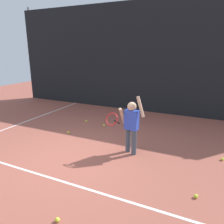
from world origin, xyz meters
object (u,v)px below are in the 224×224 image
(tennis_player, at_px, (131,123))
(tennis_ball_8, at_px, (68,132))
(tennis_ball_1, at_px, (222,159))
(tennis_ball_0, at_px, (196,196))
(tennis_ball_4, at_px, (104,125))
(tennis_ball_2, at_px, (57,220))
(tennis_ball_6, at_px, (86,121))

(tennis_player, height_order, tennis_ball_8, tennis_player)
(tennis_player, xyz_separation_m, tennis_ball_1, (1.92, 0.52, -0.69))
(tennis_ball_0, relative_size, tennis_ball_4, 1.00)
(tennis_player, height_order, tennis_ball_0, tennis_player)
(tennis_ball_0, height_order, tennis_ball_2, same)
(tennis_ball_2, height_order, tennis_ball_8, same)
(tennis_ball_6, bearing_deg, tennis_ball_1, -13.74)
(tennis_ball_0, bearing_deg, tennis_ball_8, 157.90)
(tennis_player, bearing_deg, tennis_ball_4, 140.62)
(tennis_player, relative_size, tennis_ball_4, 20.46)
(tennis_ball_2, bearing_deg, tennis_player, 86.23)
(tennis_player, bearing_deg, tennis_ball_0, -28.89)
(tennis_ball_1, xyz_separation_m, tennis_ball_6, (-4.03, 0.99, 0.00))
(tennis_ball_1, distance_m, tennis_ball_8, 3.94)
(tennis_ball_2, height_order, tennis_ball_4, same)
(tennis_player, bearing_deg, tennis_ball_2, -88.27)
(tennis_ball_1, relative_size, tennis_ball_4, 1.00)
(tennis_player, bearing_deg, tennis_ball_1, 20.60)
(tennis_ball_1, distance_m, tennis_ball_6, 4.15)
(tennis_ball_0, bearing_deg, tennis_ball_4, 140.21)
(tennis_player, xyz_separation_m, tennis_ball_0, (1.52, -1.04, -0.69))
(tennis_ball_1, xyz_separation_m, tennis_ball_2, (-2.08, -2.91, 0.00))
(tennis_player, relative_size, tennis_ball_6, 20.46)
(tennis_player, xyz_separation_m, tennis_ball_6, (-2.11, 1.50, -0.69))
(tennis_ball_0, distance_m, tennis_ball_6, 4.44)
(tennis_ball_1, xyz_separation_m, tennis_ball_8, (-3.93, -0.12, 0.00))
(tennis_ball_2, xyz_separation_m, tennis_ball_4, (-1.23, 3.78, 0.00))
(tennis_ball_8, bearing_deg, tennis_ball_0, -22.10)
(tennis_ball_2, xyz_separation_m, tennis_ball_6, (-1.95, 3.90, 0.00))
(tennis_ball_1, xyz_separation_m, tennis_ball_4, (-3.31, 0.87, 0.00))
(tennis_ball_4, height_order, tennis_ball_8, same)
(tennis_ball_8, bearing_deg, tennis_player, -11.07)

